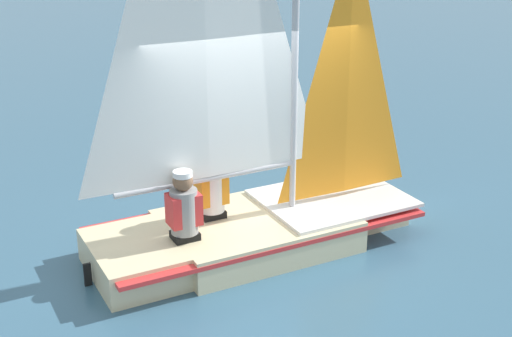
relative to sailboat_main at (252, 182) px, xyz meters
name	(u,v)px	position (x,y,z in m)	size (l,w,h in m)	color
ground_plane	(256,245)	(-0.04, 0.01, -0.82)	(260.00, 260.00, 0.00)	#38607A
sailboat_main	(252,182)	(0.00, 0.00, 0.00)	(4.09, 2.51, 5.49)	beige
sailor_helm	(211,197)	(0.33, -0.34, -0.19)	(0.40, 0.37, 1.16)	black
sailor_crew	(184,217)	(0.91, -0.11, -0.18)	(0.40, 0.37, 1.16)	black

